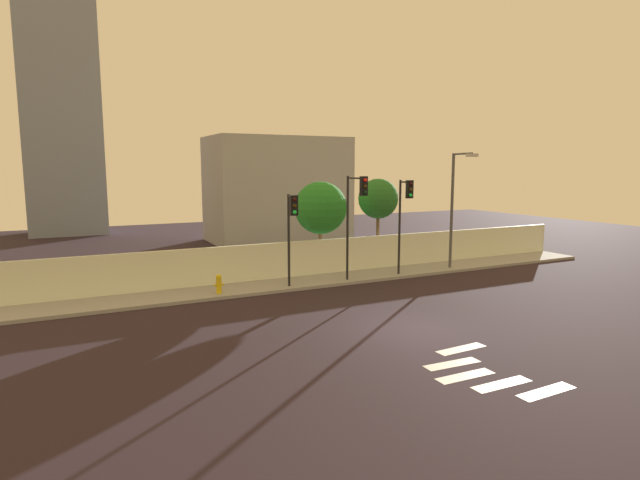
% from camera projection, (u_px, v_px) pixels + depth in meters
% --- Properties ---
extents(ground_plane, '(80.00, 80.00, 0.00)m').
position_uv_depth(ground_plane, '(409.00, 329.00, 18.28)').
color(ground_plane, black).
extents(sidewalk, '(36.00, 2.40, 0.15)m').
position_uv_depth(sidewalk, '(310.00, 282.00, 25.52)').
color(sidewalk, gray).
rests_on(sidewalk, ground).
extents(perimeter_wall, '(36.00, 0.18, 1.80)m').
position_uv_depth(perimeter_wall, '(299.00, 258.00, 26.53)').
color(perimeter_wall, silver).
rests_on(perimeter_wall, sidewalk).
extents(crosswalk_marking, '(3.20, 3.90, 0.01)m').
position_uv_depth(crosswalk_marking, '(483.00, 372.00, 14.43)').
color(crosswalk_marking, silver).
rests_on(crosswalk_marking, ground).
extents(traffic_light_left, '(0.45, 1.36, 4.34)m').
position_uv_depth(traffic_light_left, '(292.00, 220.00, 23.27)').
color(traffic_light_left, black).
rests_on(traffic_light_left, sidewalk).
extents(traffic_light_center, '(0.36, 1.16, 4.93)m').
position_uv_depth(traffic_light_center, '(405.00, 207.00, 26.17)').
color(traffic_light_center, black).
rests_on(traffic_light_center, sidewalk).
extents(traffic_light_right, '(0.35, 1.68, 5.15)m').
position_uv_depth(traffic_light_right, '(356.00, 206.00, 24.56)').
color(traffic_light_right, black).
rests_on(traffic_light_right, sidewalk).
extents(street_lamp_curbside, '(0.85, 2.16, 6.33)m').
position_uv_depth(street_lamp_curbside, '(455.00, 200.00, 28.08)').
color(street_lamp_curbside, '#4C4C51').
rests_on(street_lamp_curbside, sidewalk).
extents(fire_hydrant, '(0.44, 0.26, 0.87)m').
position_uv_depth(fire_hydrant, '(219.00, 283.00, 22.81)').
color(fire_hydrant, gold).
rests_on(fire_hydrant, sidewalk).
extents(roadside_tree_leftmost, '(2.85, 2.85, 4.97)m').
position_uv_depth(roadside_tree_leftmost, '(321.00, 208.00, 27.79)').
color(roadside_tree_leftmost, brown).
rests_on(roadside_tree_leftmost, ground).
extents(roadside_tree_midleft, '(2.29, 2.29, 5.09)m').
position_uv_depth(roadside_tree_midleft, '(378.00, 199.00, 29.39)').
color(roadside_tree_midleft, brown).
rests_on(roadside_tree_midleft, ground).
extents(low_building_distant, '(10.53, 6.00, 8.05)m').
position_uv_depth(low_building_distant, '(277.00, 189.00, 40.51)').
color(low_building_distant, '#999999').
rests_on(low_building_distant, ground).
extents(tower_on_skyline, '(6.11, 5.00, 23.33)m').
position_uv_depth(tower_on_skyline, '(60.00, 97.00, 43.47)').
color(tower_on_skyline, gray).
rests_on(tower_on_skyline, ground).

